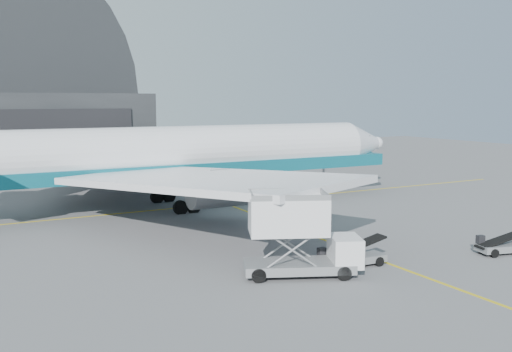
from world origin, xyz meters
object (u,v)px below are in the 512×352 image
catering_truck (298,236)px  belt_loader_b (507,245)px  airliner (173,155)px  pushback_tug (304,209)px  belt_loader_a (350,258)px

catering_truck → belt_loader_b: size_ratio=1.55×
airliner → catering_truck: airliner is taller
catering_truck → pushback_tug: size_ratio=1.76×
catering_truck → pushback_tug: catering_truck is taller
airliner → catering_truck: size_ratio=7.10×
pushback_tug → catering_truck: bearing=-120.9°
airliner → belt_loader_a: airliner is taller
pushback_tug → belt_loader_b: size_ratio=0.88×
airliner → belt_loader_a: bearing=-83.5°
catering_truck → belt_loader_a: size_ratio=1.53×
pushback_tug → belt_loader_b: pushback_tug is taller
pushback_tug → belt_loader_b: 18.88m
airliner → belt_loader_b: size_ratio=11.02×
pushback_tug → belt_loader_a: (-6.34, -15.29, -0.15)m
catering_truck → belt_loader_a: 4.59m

